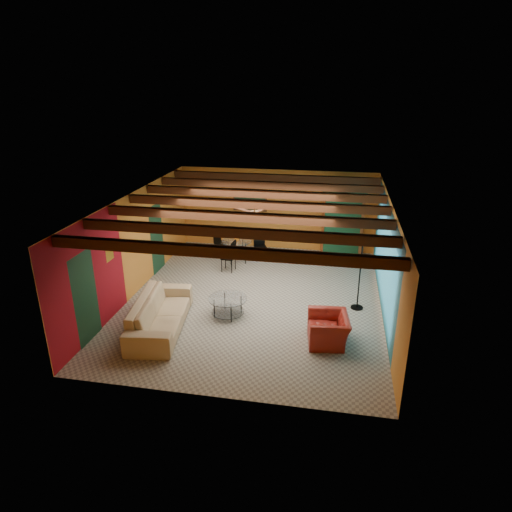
% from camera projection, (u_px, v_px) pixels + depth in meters
% --- Properties ---
extents(room, '(6.52, 8.01, 2.71)m').
position_uv_depth(room, '(255.00, 212.00, 11.11)').
color(room, gray).
rests_on(room, ground).
extents(sofa, '(1.38, 2.75, 0.77)m').
position_uv_depth(sofa, '(160.00, 313.00, 10.35)').
color(sofa, tan).
rests_on(sofa, ground).
extents(armchair, '(0.98, 1.09, 0.64)m').
position_uv_depth(armchair, '(328.00, 329.00, 9.82)').
color(armchair, maroon).
rests_on(armchair, ground).
extents(coffee_table, '(1.19, 1.19, 0.48)m').
position_uv_depth(coffee_table, '(228.00, 307.00, 10.96)').
color(coffee_table, silver).
rests_on(coffee_table, ground).
extents(dining_table, '(2.46, 2.46, 0.97)m').
position_uv_depth(dining_table, '(237.00, 247.00, 14.15)').
color(dining_table, silver).
rests_on(dining_table, ground).
extents(armoire, '(1.33, 1.03, 2.10)m').
position_uv_depth(armoire, '(342.00, 225.00, 14.50)').
color(armoire, brown).
rests_on(armoire, ground).
extents(floor_lamp, '(0.50, 0.50, 1.93)m').
position_uv_depth(floor_lamp, '(360.00, 273.00, 11.06)').
color(floor_lamp, black).
rests_on(floor_lamp, ground).
extents(ceiling_fan, '(1.50, 1.50, 0.44)m').
position_uv_depth(ceiling_fan, '(255.00, 213.00, 11.01)').
color(ceiling_fan, '#472614').
rests_on(ceiling_fan, ceiling).
extents(painting, '(1.05, 0.03, 0.65)m').
position_uv_depth(painting, '(250.00, 200.00, 15.04)').
color(painting, black).
rests_on(painting, wall_back).
extents(potted_plant, '(0.44, 0.39, 0.44)m').
position_uv_depth(potted_plant, '(345.00, 186.00, 14.04)').
color(potted_plant, '#26661E').
rests_on(potted_plant, armoire).
extents(vase, '(0.17, 0.17, 0.17)m').
position_uv_depth(vase, '(237.00, 230.00, 13.94)').
color(vase, orange).
rests_on(vase, dining_table).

